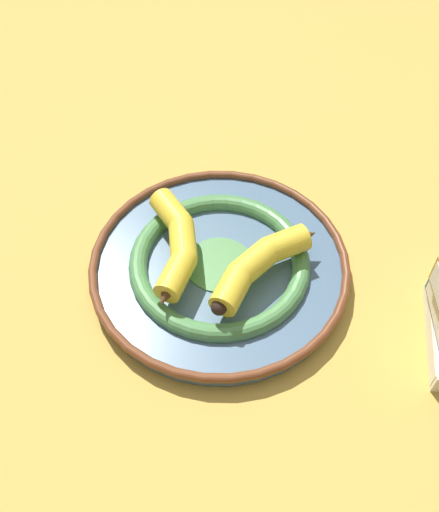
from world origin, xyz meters
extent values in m
plane|color=gold|center=(0.00, 0.00, 0.00)|extent=(2.80, 2.80, 0.00)
cylinder|color=slate|center=(-0.01, -0.03, 0.01)|extent=(0.35, 0.35, 0.02)
torus|color=#4C894C|center=(-0.01, -0.03, 0.03)|extent=(0.25, 0.25, 0.03)
cylinder|color=#4C894C|center=(-0.01, -0.03, 0.02)|extent=(0.10, 0.10, 0.00)
torus|color=brown|center=(-0.01, -0.03, 0.02)|extent=(0.37, 0.37, 0.01)
cylinder|color=yellow|center=(-0.06, -0.08, 0.06)|extent=(0.05, 0.07, 0.04)
cylinder|color=yellow|center=(-0.06, -0.02, 0.06)|extent=(0.05, 0.07, 0.04)
cylinder|color=yellow|center=(-0.09, 0.03, 0.06)|extent=(0.07, 0.07, 0.04)
sphere|color=yellow|center=(-0.06, -0.05, 0.06)|extent=(0.04, 0.04, 0.04)
sphere|color=yellow|center=(-0.07, 0.01, 0.06)|extent=(0.04, 0.04, 0.04)
cone|color=#472D19|center=(-0.07, -0.11, 0.06)|extent=(0.03, 0.04, 0.03)
sphere|color=black|center=(-0.11, 0.06, 0.06)|extent=(0.02, 0.02, 0.02)
cylinder|color=yellow|center=(0.08, -0.01, 0.06)|extent=(0.07, 0.06, 0.04)
cylinder|color=yellow|center=(0.04, -0.05, 0.06)|extent=(0.07, 0.07, 0.04)
cylinder|color=yellow|center=(0.01, -0.10, 0.06)|extent=(0.05, 0.07, 0.04)
sphere|color=yellow|center=(0.06, -0.02, 0.06)|extent=(0.04, 0.04, 0.04)
sphere|color=yellow|center=(0.02, -0.07, 0.06)|extent=(0.04, 0.04, 0.04)
cone|color=#472D19|center=(0.10, 0.01, 0.06)|extent=(0.04, 0.04, 0.03)
sphere|color=black|center=(0.00, -0.12, 0.06)|extent=(0.02, 0.02, 0.02)
camera|label=1|loc=(0.05, -0.53, 0.69)|focal=42.00mm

